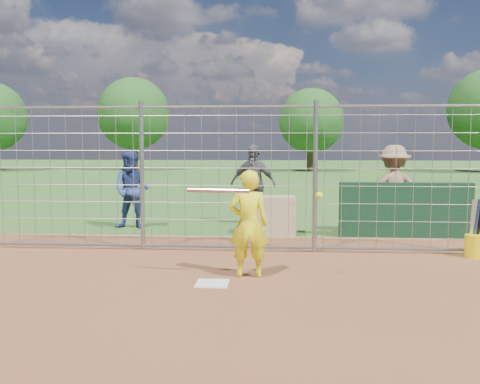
# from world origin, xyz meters

# --- Properties ---
(ground) EXTENTS (100.00, 100.00, 0.00)m
(ground) POSITION_xyz_m (0.00, 0.00, 0.00)
(ground) COLOR #2D591E
(ground) RESTS_ON ground
(infield_dirt) EXTENTS (18.00, 18.00, 0.00)m
(infield_dirt) POSITION_xyz_m (0.00, -3.00, 0.01)
(infield_dirt) COLOR brown
(infield_dirt) RESTS_ON ground
(home_plate) EXTENTS (0.43, 0.43, 0.02)m
(home_plate) POSITION_xyz_m (0.00, -0.20, 0.01)
(home_plate) COLOR silver
(home_plate) RESTS_ON ground
(dugout_wall) EXTENTS (2.60, 0.20, 1.10)m
(dugout_wall) POSITION_xyz_m (3.40, 3.60, 0.55)
(dugout_wall) COLOR #11381E
(dugout_wall) RESTS_ON ground
(batter) EXTENTS (0.58, 0.40, 1.52)m
(batter) POSITION_xyz_m (0.46, 0.21, 0.76)
(batter) COLOR #FAF215
(batter) RESTS_ON ground
(bystander_a) EXTENTS (0.88, 0.71, 1.71)m
(bystander_a) POSITION_xyz_m (-2.33, 4.31, 0.86)
(bystander_a) COLOR navy
(bystander_a) RESTS_ON ground
(bystander_b) EXTENTS (1.16, 0.71, 1.85)m
(bystander_b) POSITION_xyz_m (0.29, 5.11, 0.92)
(bystander_b) COLOR #4F4E53
(bystander_b) RESTS_ON ground
(bystander_c) EXTENTS (1.25, 0.80, 1.84)m
(bystander_c) POSITION_xyz_m (3.21, 3.83, 0.92)
(bystander_c) COLOR #906D4E
(bystander_c) RESTS_ON ground
(equipment_bin) EXTENTS (0.83, 0.59, 0.80)m
(equipment_bin) POSITION_xyz_m (0.82, 3.68, 0.40)
(equipment_bin) COLOR tan
(equipment_bin) RESTS_ON ground
(equipment_in_play) EXTENTS (1.85, 0.19, 0.15)m
(equipment_in_play) POSITION_xyz_m (0.39, 0.01, 1.23)
(equipment_in_play) COLOR silver
(equipment_in_play) RESTS_ON ground
(bucket_with_bats) EXTENTS (0.34, 0.35, 0.97)m
(bucket_with_bats) POSITION_xyz_m (4.11, 1.76, 0.25)
(bucket_with_bats) COLOR yellow
(bucket_with_bats) RESTS_ON ground
(backstop_fence) EXTENTS (9.08, 0.08, 2.60)m
(backstop_fence) POSITION_xyz_m (0.00, 2.00, 1.26)
(backstop_fence) COLOR gray
(backstop_fence) RESTS_ON ground
(tree_line) EXTENTS (44.66, 6.72, 6.48)m
(tree_line) POSITION_xyz_m (3.13, 28.13, 3.71)
(tree_line) COLOR #3F2B19
(tree_line) RESTS_ON ground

